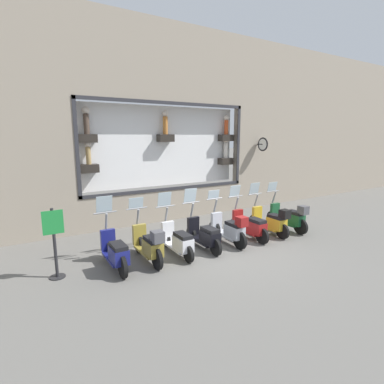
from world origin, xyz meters
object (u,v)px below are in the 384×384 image
object	(u,v)px
scooter_green_0	(290,217)
scooter_silver_3	(230,229)
scooter_yellow_1	(272,221)
scooter_olive_6	(149,245)
scooter_navy_7	(115,252)
scooter_red_2	(250,226)
shop_sign_post	(54,241)
scooter_white_5	(178,241)
scooter_black_4	(205,235)

from	to	relation	value
scooter_green_0	scooter_silver_3	world-z (taller)	scooter_green_0
scooter_yellow_1	scooter_silver_3	size ratio (longest dim) A/B	1.00
scooter_olive_6	scooter_navy_7	xyz separation A→B (m)	(0.06, 0.88, -0.04)
scooter_green_0	scooter_navy_7	xyz separation A→B (m)	(0.06, 6.13, -0.03)
scooter_green_0	scooter_olive_6	size ratio (longest dim) A/B	1.00
scooter_yellow_1	scooter_olive_6	xyz separation A→B (m)	(0.01, 4.38, 0.01)
scooter_yellow_1	scooter_red_2	bearing A→B (deg)	86.02
scooter_green_0	scooter_silver_3	xyz separation A→B (m)	(-0.00, 2.63, -0.00)
scooter_silver_3	shop_sign_post	bearing A→B (deg)	86.09
scooter_silver_3	scooter_olive_6	distance (m)	2.63
scooter_red_2	scooter_navy_7	world-z (taller)	scooter_navy_7
scooter_green_0	scooter_yellow_1	xyz separation A→B (m)	(-0.00, 0.88, -0.01)
scooter_green_0	scooter_red_2	xyz separation A→B (m)	(0.06, 1.75, -0.05)
scooter_white_5	scooter_red_2	bearing A→B (deg)	-89.93
shop_sign_post	scooter_red_2	bearing A→B (deg)	-92.73
scooter_olive_6	scooter_black_4	bearing A→B (deg)	-88.21
shop_sign_post	scooter_white_5	bearing A→B (deg)	-95.11
scooter_navy_7	shop_sign_post	size ratio (longest dim) A/B	1.09
scooter_red_2	shop_sign_post	distance (m)	5.72
scooter_black_4	scooter_white_5	distance (m)	0.88
scooter_green_0	scooter_silver_3	bearing A→B (deg)	90.03
scooter_yellow_1	shop_sign_post	world-z (taller)	shop_sign_post
scooter_red_2	shop_sign_post	size ratio (longest dim) A/B	1.08
scooter_green_0	scooter_red_2	bearing A→B (deg)	88.14
scooter_red_2	scooter_olive_6	bearing A→B (deg)	90.89
scooter_navy_7	scooter_silver_3	bearing A→B (deg)	-91.06
scooter_black_4	shop_sign_post	xyz separation A→B (m)	(0.27, 3.94, 0.47)
scooter_silver_3	scooter_navy_7	distance (m)	3.50
scooter_silver_3	scooter_navy_7	size ratio (longest dim) A/B	1.00
scooter_green_0	scooter_olive_6	bearing A→B (deg)	89.97
scooter_green_0	scooter_navy_7	size ratio (longest dim) A/B	1.00
scooter_green_0	scooter_black_4	size ratio (longest dim) A/B	1.01
scooter_silver_3	shop_sign_post	size ratio (longest dim) A/B	1.08
scooter_navy_7	scooter_yellow_1	bearing A→B (deg)	-90.73
scooter_olive_6	shop_sign_post	world-z (taller)	shop_sign_post
scooter_yellow_1	scooter_white_5	size ratio (longest dim) A/B	1.01
scooter_green_0	scooter_yellow_1	distance (m)	0.88
shop_sign_post	scooter_yellow_1	bearing A→B (deg)	-92.89
scooter_yellow_1	scooter_white_5	distance (m)	3.50
scooter_red_2	scooter_olive_6	size ratio (longest dim) A/B	0.99
scooter_red_2	scooter_white_5	xyz separation A→B (m)	(-0.00, 2.63, -0.01)
scooter_red_2	shop_sign_post	bearing A→B (deg)	87.27
scooter_white_5	shop_sign_post	size ratio (longest dim) A/B	1.07
scooter_yellow_1	scooter_silver_3	distance (m)	1.75
scooter_green_0	scooter_red_2	distance (m)	1.75
scooter_olive_6	scooter_red_2	bearing A→B (deg)	-89.11
scooter_white_5	scooter_black_4	bearing A→B (deg)	-89.79
scooter_yellow_1	scooter_black_4	distance (m)	2.63
scooter_white_5	scooter_navy_7	xyz separation A→B (m)	(0.01, 1.75, 0.03)
scooter_silver_3	scooter_olive_6	xyz separation A→B (m)	(0.00, 2.63, 0.01)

